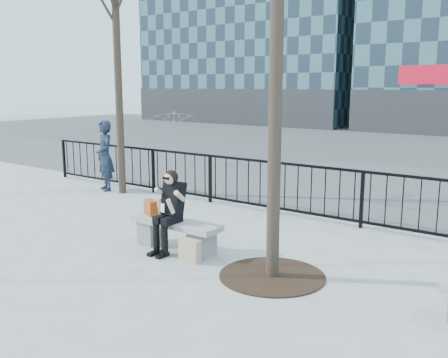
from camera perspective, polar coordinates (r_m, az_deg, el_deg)
The scene contains 10 objects.
ground at distance 8.35m, azimuth -5.52°, elevation -7.97°, with size 120.00×120.00×0.00m, color gray.
street_surface at distance 21.71m, azimuth 21.79°, elevation 2.90°, with size 60.00×23.00×0.01m, color #474747.
railing at distance 10.55m, azimuth 5.30°, elevation -0.88°, with size 14.00×0.06×1.10m.
tree_grate at distance 7.21m, azimuth 5.52°, elevation -10.94°, with size 1.50×1.50×0.02m, color black.
bench_main at distance 8.26m, azimuth -5.55°, elevation -5.99°, with size 1.65×0.46×0.49m.
seated_woman at distance 8.04m, azimuth -6.36°, elevation -3.73°, with size 0.50×0.64×1.34m.
handbag at distance 8.56m, azimuth -8.35°, elevation -3.26°, with size 0.31×0.14×0.25m, color #9C4013.
shopping_bag at distance 7.73m, azimuth -3.92°, elevation -8.12°, with size 0.37×0.14×0.35m, color beige.
standing_man at distance 13.04m, azimuth -13.46°, elevation 2.61°, with size 0.65×0.43×1.79m, color black.
vendor_umbrella at distance 16.94m, azimuth -5.81°, elevation 4.74°, with size 2.01×2.05×1.84m, color yellow.
Camera 1 is at (5.28, -5.89, 2.67)m, focal length 40.00 mm.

